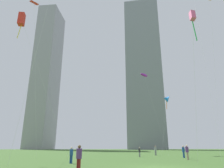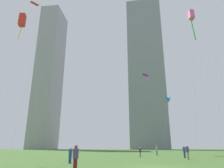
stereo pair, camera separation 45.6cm
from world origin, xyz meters
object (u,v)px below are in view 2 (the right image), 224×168
(person_standing_3, at_px, (187,151))
(kite_flying_5, at_px, (191,17))
(person_standing_0, at_px, (184,151))
(person_standing_4, at_px, (76,156))
(kite_flying_4, at_px, (22,20))
(kite_flying_0, at_px, (35,5))
(distant_highrise_1, at_px, (146,70))
(person_standing_1, at_px, (140,151))
(kite_flying_8, at_px, (145,75))
(kite_flying_2, at_px, (168,99))
(person_standing_2, at_px, (70,154))
(distant_highrise_0, at_px, (49,75))
(person_standing_5, at_px, (157,150))

(person_standing_3, xyz_separation_m, kite_flying_5, (-2.63, -9.81, 13.05))
(person_standing_0, distance_m, kite_flying_5, 19.81)
(person_standing_4, xyz_separation_m, kite_flying_4, (-11.45, 16.48, 21.22))
(person_standing_0, bearing_deg, person_standing_3, -133.11)
(kite_flying_5, bearing_deg, person_standing_0, 73.62)
(kite_flying_0, distance_m, distant_highrise_1, 118.51)
(person_standing_0, xyz_separation_m, person_standing_1, (-5.89, 3.75, -0.13))
(kite_flying_8, bearing_deg, person_standing_3, -92.35)
(person_standing_1, xyz_separation_m, kite_flying_2, (8.67, 8.47, 11.11))
(person_standing_1, xyz_separation_m, kite_flying_0, (-17.89, -6.02, 22.72))
(person_standing_0, height_order, kite_flying_2, kite_flying_2)
(person_standing_4, bearing_deg, kite_flying_0, -11.04)
(person_standing_4, relative_size, distant_highrise_1, 0.02)
(person_standing_4, bearing_deg, person_standing_2, -34.69)
(person_standing_1, height_order, kite_flying_5, kite_flying_5)
(person_standing_1, relative_size, kite_flying_5, 0.10)
(person_standing_3, relative_size, person_standing_4, 1.09)
(person_standing_0, xyz_separation_m, kite_flying_0, (-23.78, -2.28, 22.59))
(distant_highrise_0, bearing_deg, kite_flying_0, -66.44)
(kite_flying_0, distance_m, kite_flying_8, 30.43)
(person_standing_1, bearing_deg, person_standing_5, 30.63)
(kite_flying_4, relative_size, kite_flying_5, 1.57)
(kite_flying_2, bearing_deg, person_standing_3, -104.62)
(kite_flying_4, xyz_separation_m, kite_flying_8, (25.62, 17.05, -2.90))
(person_standing_0, bearing_deg, person_standing_1, 123.79)
(person_standing_1, bearing_deg, kite_flying_0, 177.57)
(person_standing_0, relative_size, kite_flying_4, 0.08)
(person_standing_2, relative_size, kite_flying_0, 0.06)
(person_standing_0, distance_m, kite_flying_8, 25.01)
(person_standing_1, height_order, person_standing_3, person_standing_3)
(person_standing_1, relative_size, person_standing_4, 0.91)
(kite_flying_5, bearing_deg, person_standing_3, 75.01)
(person_standing_1, bearing_deg, person_standing_4, -134.93)
(person_standing_4, relative_size, kite_flying_8, 0.09)
(person_standing_0, height_order, person_standing_5, person_standing_5)
(kite_flying_2, xyz_separation_m, distant_highrise_1, (20.33, 89.90, 42.39))
(person_standing_4, xyz_separation_m, kite_flying_2, (17.63, 28.69, 11.02))
(kite_flying_8, bearing_deg, distant_highrise_1, 74.37)
(kite_flying_0, xyz_separation_m, kite_flying_2, (26.57, 14.49, -11.61))
(kite_flying_8, relative_size, distant_highrise_0, 0.18)
(person_standing_2, bearing_deg, person_standing_1, 73.96)
(kite_flying_4, height_order, distant_highrise_0, distant_highrise_0)
(kite_flying_4, height_order, kite_flying_8, kite_flying_4)
(kite_flying_2, bearing_deg, person_standing_2, -131.35)
(kite_flying_5, xyz_separation_m, distant_highrise_1, (27.31, 116.39, 40.28))
(kite_flying_0, distance_m, kite_flying_2, 32.41)
(person_standing_5, bearing_deg, kite_flying_5, 92.92)
(kite_flying_8, bearing_deg, kite_flying_0, -140.07)
(kite_flying_0, bearing_deg, person_standing_4, -57.82)
(kite_flying_0, height_order, distant_highrise_1, distant_highrise_1)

